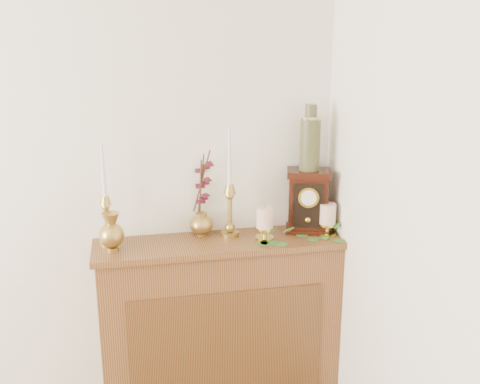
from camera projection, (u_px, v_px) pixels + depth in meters
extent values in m
cube|color=brown|center=(221.00, 327.00, 2.90)|extent=(1.20, 0.30, 0.90)
cube|color=brown|center=(226.00, 350.00, 2.77)|extent=(0.96, 0.01, 0.63)
cube|color=brown|center=(220.00, 243.00, 2.77)|extent=(1.24, 0.34, 0.03)
cylinder|color=tan|center=(108.00, 243.00, 2.70)|extent=(0.08, 0.08, 0.02)
sphere|color=tan|center=(108.00, 237.00, 2.69)|extent=(0.05, 0.05, 0.05)
cylinder|color=tan|center=(107.00, 223.00, 2.67)|extent=(0.02, 0.02, 0.15)
sphere|color=tan|center=(106.00, 207.00, 2.65)|extent=(0.04, 0.04, 0.04)
cone|color=tan|center=(105.00, 201.00, 2.64)|extent=(0.05, 0.05, 0.04)
cone|color=silver|center=(103.00, 170.00, 2.60)|extent=(0.02, 0.02, 0.26)
cylinder|color=tan|center=(230.00, 234.00, 2.82)|extent=(0.09, 0.09, 0.02)
sphere|color=tan|center=(230.00, 227.00, 2.81)|extent=(0.05, 0.05, 0.05)
cylinder|color=tan|center=(230.00, 212.00, 2.79)|extent=(0.02, 0.02, 0.16)
sphere|color=tan|center=(230.00, 196.00, 2.77)|extent=(0.04, 0.04, 0.04)
cone|color=tan|center=(230.00, 189.00, 2.76)|extent=(0.06, 0.06, 0.05)
cone|color=silver|center=(230.00, 157.00, 2.71)|extent=(0.03, 0.03, 0.29)
cylinder|color=tan|center=(113.00, 249.00, 2.63)|extent=(0.06, 0.06, 0.02)
sphere|color=tan|center=(112.00, 235.00, 2.61)|extent=(0.12, 0.12, 0.12)
cone|color=tan|center=(111.00, 219.00, 2.59)|extent=(0.08, 0.08, 0.06)
cylinder|color=tan|center=(202.00, 234.00, 2.84)|extent=(0.05, 0.05, 0.01)
ellipsoid|color=tan|center=(201.00, 225.00, 2.83)|extent=(0.12, 0.12, 0.10)
cylinder|color=tan|center=(201.00, 215.00, 2.81)|extent=(0.06, 0.06, 0.02)
cylinder|color=#472819|center=(200.00, 186.00, 2.78)|extent=(0.01, 0.08, 0.28)
cylinder|color=#472819|center=(201.00, 184.00, 2.78)|extent=(0.03, 0.06, 0.31)
cylinder|color=#472819|center=(202.00, 181.00, 2.77)|extent=(0.08, 0.08, 0.33)
cylinder|color=gold|center=(265.00, 238.00, 2.77)|extent=(0.09, 0.09, 0.02)
cylinder|color=gold|center=(265.00, 233.00, 2.77)|extent=(0.02, 0.02, 0.04)
cylinder|color=gold|center=(265.00, 228.00, 2.76)|extent=(0.09, 0.09, 0.01)
cylinder|color=#FDECC6|center=(265.00, 218.00, 2.74)|extent=(0.08, 0.08, 0.10)
cylinder|color=#472819|center=(265.00, 207.00, 2.73)|extent=(0.00, 0.00, 0.01)
cylinder|color=gold|center=(327.00, 234.00, 2.83)|extent=(0.09, 0.09, 0.02)
cylinder|color=gold|center=(327.00, 229.00, 2.83)|extent=(0.02, 0.02, 0.04)
cylinder|color=gold|center=(327.00, 224.00, 2.82)|extent=(0.09, 0.09, 0.01)
cylinder|color=#FDECC6|center=(328.00, 214.00, 2.80)|extent=(0.08, 0.08, 0.10)
cylinder|color=#472819|center=(328.00, 203.00, 2.79)|extent=(0.00, 0.00, 0.01)
cube|color=#346D29|center=(299.00, 243.00, 2.72)|extent=(0.07, 0.06, 0.00)
cube|color=#346D29|center=(325.00, 234.00, 2.85)|extent=(0.06, 0.07, 0.00)
cube|color=#346D29|center=(327.00, 240.00, 2.76)|extent=(0.06, 0.07, 0.00)
cube|color=#346D29|center=(274.00, 240.00, 2.76)|extent=(0.07, 0.06, 0.00)
cube|color=#346D29|center=(268.00, 239.00, 2.77)|extent=(0.07, 0.06, 0.00)
cube|color=#346D29|center=(290.00, 238.00, 2.79)|extent=(0.06, 0.05, 0.00)
cube|color=#346D29|center=(295.00, 243.00, 2.73)|extent=(0.07, 0.06, 0.00)
cube|color=#346D29|center=(269.00, 240.00, 2.76)|extent=(0.06, 0.07, 0.00)
cube|color=#346D29|center=(310.00, 232.00, 2.87)|extent=(0.05, 0.06, 0.00)
cube|color=#346D29|center=(273.00, 231.00, 2.75)|extent=(0.04, 0.05, 0.03)
cube|color=#346D29|center=(288.00, 230.00, 2.70)|extent=(0.05, 0.05, 0.03)
cube|color=#346D29|center=(337.00, 225.00, 2.80)|extent=(0.05, 0.06, 0.03)
cube|color=#37130B|center=(307.00, 229.00, 2.90)|extent=(0.25, 0.21, 0.02)
cube|color=#37130B|center=(308.00, 203.00, 2.86)|extent=(0.22, 0.18, 0.28)
cube|color=#37130B|center=(309.00, 173.00, 2.82)|extent=(0.25, 0.21, 0.03)
cube|color=black|center=(308.00, 206.00, 2.79)|extent=(0.15, 0.05, 0.23)
cylinder|color=gold|center=(309.00, 198.00, 2.78)|extent=(0.10, 0.04, 0.10)
cylinder|color=silver|center=(309.00, 198.00, 2.78)|extent=(0.08, 0.03, 0.08)
sphere|color=gold|center=(308.00, 220.00, 2.82)|extent=(0.03, 0.03, 0.03)
cylinder|color=#172E22|center=(310.00, 145.00, 2.78)|extent=(0.10, 0.10, 0.25)
cylinder|color=#172E22|center=(311.00, 113.00, 2.73)|extent=(0.06, 0.06, 0.08)
cylinder|color=tan|center=(311.00, 118.00, 2.74)|extent=(0.07, 0.07, 0.02)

